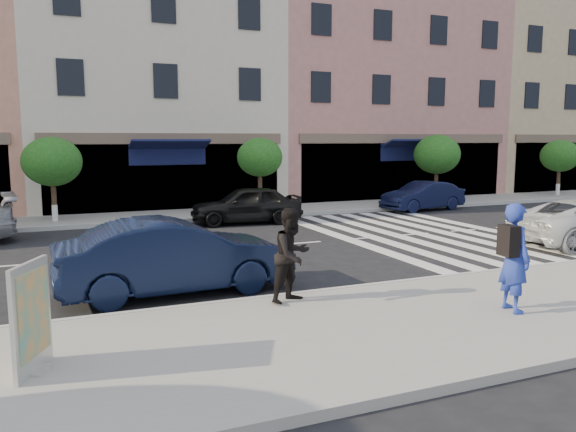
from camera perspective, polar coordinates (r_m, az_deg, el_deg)
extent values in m
plane|color=black|center=(12.74, 1.06, -6.44)|extent=(120.00, 120.00, 0.00)
cube|color=gray|center=(9.55, 10.36, -11.04)|extent=(60.00, 4.50, 0.15)
cube|color=gray|center=(23.05, -10.04, 0.09)|extent=(60.00, 3.00, 0.15)
cube|color=beige|center=(28.74, -14.01, 12.34)|extent=(11.00, 9.00, 11.00)
cube|color=tan|center=(32.91, 7.67, 13.65)|extent=(13.00, 9.00, 13.00)
cube|color=tan|center=(40.60, 23.37, 11.27)|extent=(12.00, 9.00, 12.00)
cylinder|color=#473323|center=(22.20, -22.67, 1.57)|extent=(0.18, 0.18, 1.60)
cylinder|color=silver|center=(22.25, -22.60, 0.30)|extent=(0.20, 0.20, 0.60)
ellipsoid|color=#194E16|center=(22.10, -22.85, 5.12)|extent=(2.10, 2.10, 1.79)
cylinder|color=#473323|center=(23.59, -2.85, 2.64)|extent=(0.18, 0.18, 1.71)
cylinder|color=silver|center=(23.64, -2.85, 1.31)|extent=(0.20, 0.20, 0.60)
ellipsoid|color=#194E16|center=(23.50, -2.88, 5.98)|extent=(1.90, 1.90, 1.62)
cylinder|color=#473323|center=(27.95, 14.80, 3.15)|extent=(0.18, 0.18, 1.65)
cylinder|color=silver|center=(28.00, 14.76, 2.08)|extent=(0.20, 0.20, 0.60)
ellipsoid|color=#194E16|center=(27.88, 14.90, 6.08)|extent=(2.20, 2.20, 1.87)
cylinder|color=#473323|center=(33.43, 25.76, 3.27)|extent=(0.18, 0.18, 1.54)
cylinder|color=silver|center=(33.46, 25.72, 2.47)|extent=(0.20, 0.20, 0.60)
ellipsoid|color=#194E16|center=(33.36, 25.90, 5.53)|extent=(2.00, 2.00, 1.70)
imported|color=#21349B|center=(10.50, 22.01, -3.95)|extent=(0.55, 0.75, 1.90)
imported|color=black|center=(10.33, 0.43, -3.99)|extent=(1.05, 0.96, 1.75)
cube|color=beige|center=(8.23, -24.35, -14.06)|extent=(0.44, 0.44, 0.04)
cube|color=beige|center=(8.00, -24.63, -9.37)|extent=(0.45, 0.89, 1.45)
cube|color=#D88C3F|center=(7.96, -24.40, -9.01)|extent=(0.34, 0.72, 1.12)
imported|color=black|center=(11.66, -11.41, -4.06)|extent=(4.75, 1.84, 1.54)
imported|color=black|center=(20.98, -4.27, 1.16)|extent=(4.29, 2.11, 1.41)
imported|color=black|center=(25.43, 13.53, 1.99)|extent=(4.02, 1.85, 1.28)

